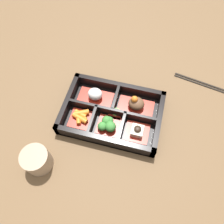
# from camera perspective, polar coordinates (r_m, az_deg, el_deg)

# --- Properties ---
(ground_plane) EXTENTS (3.00, 3.00, 0.00)m
(ground_plane) POSITION_cam_1_polar(r_m,az_deg,el_deg) (0.66, 0.00, -1.03)
(ground_plane) COLOR brown
(bento_base) EXTENTS (0.29, 0.20, 0.01)m
(bento_base) POSITION_cam_1_polar(r_m,az_deg,el_deg) (0.66, 0.00, -0.83)
(bento_base) COLOR black
(bento_base) RESTS_ON ground_plane
(bento_rim) EXTENTS (0.29, 0.20, 0.04)m
(bento_rim) POSITION_cam_1_polar(r_m,az_deg,el_deg) (0.64, -0.06, -0.24)
(bento_rim) COLOR black
(bento_rim) RESTS_ON ground_plane
(bowl_rice) EXTENTS (0.11, 0.06, 0.04)m
(bowl_rice) POSITION_cam_1_polar(r_m,az_deg,el_deg) (0.67, -4.40, 4.35)
(bowl_rice) COLOR maroon
(bowl_rice) RESTS_ON bento_base
(bowl_stew) EXTENTS (0.11, 0.06, 0.05)m
(bowl_stew) POSITION_cam_1_polar(r_m,az_deg,el_deg) (0.65, 6.30, 2.03)
(bowl_stew) COLOR maroon
(bowl_stew) RESTS_ON bento_base
(bowl_carrots) EXTENTS (0.06, 0.06, 0.02)m
(bowl_carrots) POSITION_cam_1_polar(r_m,az_deg,el_deg) (0.64, -8.23, -1.24)
(bowl_carrots) COLOR maroon
(bowl_carrots) RESTS_ON bento_base
(bowl_greens) EXTENTS (0.07, 0.06, 0.04)m
(bowl_greens) POSITION_cam_1_polar(r_m,az_deg,el_deg) (0.62, -1.08, -3.31)
(bowl_greens) COLOR maroon
(bowl_greens) RESTS_ON bento_base
(bowl_tofu) EXTENTS (0.07, 0.06, 0.03)m
(bowl_tofu) POSITION_cam_1_polar(r_m,az_deg,el_deg) (0.62, 6.55, -5.07)
(bowl_tofu) COLOR maroon
(bowl_tofu) RESTS_ON bento_base
(bowl_pickles) EXTENTS (0.04, 0.03, 0.01)m
(bowl_pickles) POSITION_cam_1_polar(r_m,az_deg,el_deg) (0.65, 0.96, -0.26)
(bowl_pickles) COLOR maroon
(bowl_pickles) RESTS_ON bento_base
(tea_cup) EXTENTS (0.07, 0.07, 0.06)m
(tea_cup) POSITION_cam_1_polar(r_m,az_deg,el_deg) (0.61, -19.05, -11.73)
(tea_cup) COLOR gray
(tea_cup) RESTS_ON ground_plane
(chopsticks) EXTENTS (0.22, 0.05, 0.01)m
(chopsticks) POSITION_cam_1_polar(r_m,az_deg,el_deg) (0.78, 23.56, 6.52)
(chopsticks) COLOR black
(chopsticks) RESTS_ON ground_plane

